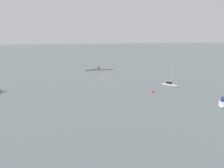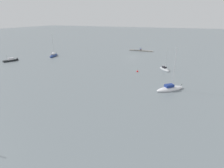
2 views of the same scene
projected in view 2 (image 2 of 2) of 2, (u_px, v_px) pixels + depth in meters
name	position (u px, v px, depth m)	size (l,w,h in m)	color
ground_plane	(133.00, 57.00, 86.42)	(500.00, 500.00, 0.00)	slate
seawall_pier	(141.00, 51.00, 100.58)	(12.73, 1.62, 0.51)	gray
person_seated_maroon_left	(141.00, 50.00, 100.23)	(0.50, 0.67, 0.73)	#1E2333
person_seated_blue_right	(140.00, 50.00, 100.48)	(0.50, 0.67, 0.73)	#1E2333
umbrella_open_navy	(141.00, 48.00, 100.21)	(1.35, 1.35, 1.29)	black
sailboat_navy_near	(54.00, 55.00, 87.38)	(4.71, 8.34, 10.69)	navy
sailboat_grey_far	(165.00, 69.00, 65.02)	(4.85, 5.67, 7.96)	#ADB2B7
sailboat_white_outer	(170.00, 89.00, 47.18)	(7.18, 6.99, 11.17)	silver
motorboat_black_near	(12.00, 60.00, 78.04)	(3.80, 5.99, 3.23)	black
mooring_buoy_near	(137.00, 71.00, 62.96)	(0.67, 0.67, 0.67)	red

